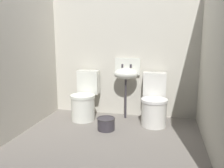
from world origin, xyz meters
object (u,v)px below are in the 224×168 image
toilet_left (85,100)px  bucket (106,124)px  sink (126,73)px  toilet_right (154,104)px

toilet_left → bucket: bearing=138.9°
sink → bucket: size_ratio=3.70×
toilet_left → toilet_right: (1.13, 0.00, 0.00)m
toilet_left → toilet_right: bearing=-179.5°
toilet_right → sink: sink is taller
toilet_left → toilet_right: 1.13m
bucket → sink: bearing=72.9°
toilet_left → bucket: toilet_left is taller
toilet_left → sink: bearing=-163.6°
toilet_left → sink: size_ratio=0.79×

